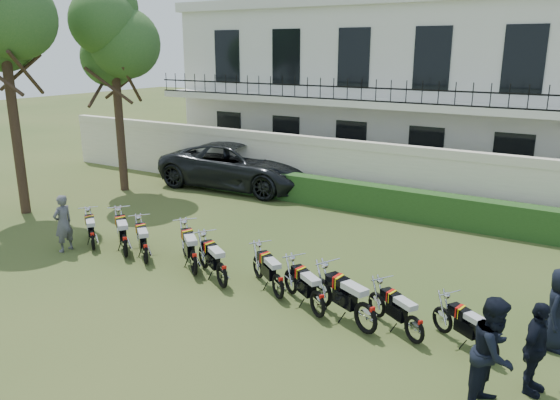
{
  "coord_description": "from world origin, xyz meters",
  "views": [
    {
      "loc": [
        7.39,
        -9.64,
        5.46
      ],
      "look_at": [
        -0.14,
        2.48,
        1.47
      ],
      "focal_mm": 35.0,
      "sensor_mm": 36.0,
      "label": 1
    }
  ],
  "objects": [
    {
      "name": "officer_2",
      "position": [
        6.77,
        -0.84,
        0.8
      ],
      "size": [
        0.55,
        0.99,
        1.6
      ],
      "primitive_type": "imported",
      "rotation": [
        0.0,
        0.0,
        1.39
      ],
      "color": "black",
      "rests_on": "ground"
    },
    {
      "name": "motorcycle_2",
      "position": [
        -2.59,
        -0.21,
        0.47
      ],
      "size": [
        1.52,
        1.22,
        1.01
      ],
      "rotation": [
        0.0,
        0.0,
        0.9
      ],
      "color": "black",
      "rests_on": "ground"
    },
    {
      "name": "suv",
      "position": [
        -5.31,
        7.77,
        0.9
      ],
      "size": [
        6.71,
        3.51,
        1.81
      ],
      "primitive_type": "imported",
      "rotation": [
        0.0,
        0.0,
        1.65
      ],
      "color": "black",
      "rests_on": "ground"
    },
    {
      "name": "motorcycle_8",
      "position": [
        4.65,
        -0.38,
        0.43
      ],
      "size": [
        1.52,
        0.97,
        0.94
      ],
      "rotation": [
        0.0,
        0.0,
        1.02
      ],
      "color": "black",
      "rests_on": "ground"
    },
    {
      "name": "motorcycle_0",
      "position": [
        -4.58,
        -0.25,
        0.44
      ],
      "size": [
        1.47,
        1.1,
        0.96
      ],
      "rotation": [
        0.0,
        0.0,
        0.94
      ],
      "color": "black",
      "rests_on": "ground"
    },
    {
      "name": "motorcycle_7",
      "position": [
        3.72,
        -0.54,
        0.51
      ],
      "size": [
        1.89,
        1.0,
        1.11
      ],
      "rotation": [
        0.0,
        0.0,
        1.14
      ],
      "color": "black",
      "rests_on": "ground"
    },
    {
      "name": "perimeter_wall",
      "position": [
        0.0,
        8.0,
        1.17
      ],
      "size": [
        30.0,
        0.35,
        2.3
      ],
      "color": "#F0E7CA",
      "rests_on": "ground"
    },
    {
      "name": "inspector",
      "position": [
        -5.23,
        -0.66,
        0.8
      ],
      "size": [
        0.41,
        0.6,
        1.61
      ],
      "primitive_type": "imported",
      "rotation": [
        0.0,
        0.0,
        -1.53
      ],
      "color": "slate",
      "rests_on": "ground"
    },
    {
      "name": "building",
      "position": [
        0.0,
        13.96,
        3.71
      ],
      "size": [
        20.4,
        9.6,
        7.4
      ],
      "color": "silver",
      "rests_on": "ground"
    },
    {
      "name": "motorcycle_4",
      "position": [
        0.01,
        -0.32,
        0.48
      ],
      "size": [
        1.69,
        1.09,
        1.05
      ],
      "rotation": [
        0.0,
        0.0,
        1.02
      ],
      "color": "black",
      "rests_on": "ground"
    },
    {
      "name": "officer_3",
      "position": [
        6.94,
        0.89,
        0.79
      ],
      "size": [
        0.67,
        0.87,
        1.59
      ],
      "primitive_type": "imported",
      "rotation": [
        0.0,
        0.0,
        1.34
      ],
      "color": "black",
      "rests_on": "ground"
    },
    {
      "name": "motorcycle_3",
      "position": [
        -1.03,
        -0.11,
        0.51
      ],
      "size": [
        1.61,
        1.36,
        1.1
      ],
      "rotation": [
        0.0,
        0.0,
        0.88
      ],
      "color": "black",
      "rests_on": "ground"
    },
    {
      "name": "officer_1",
      "position": [
        6.25,
        -1.55,
        0.92
      ],
      "size": [
        0.8,
        0.97,
        1.84
      ],
      "primitive_type": "imported",
      "rotation": [
        0.0,
        0.0,
        1.45
      ],
      "color": "black",
      "rests_on": "ground"
    },
    {
      "name": "hedge",
      "position": [
        1.0,
        7.2,
        0.5
      ],
      "size": [
        18.0,
        0.6,
        1.0
      ],
      "primitive_type": "cube",
      "color": "#1C3F16",
      "rests_on": "ground"
    },
    {
      "name": "motorcycle_9",
      "position": [
        5.96,
        -0.3,
        0.42
      ],
      "size": [
        1.47,
        0.96,
        0.92
      ],
      "rotation": [
        0.0,
        0.0,
        1.01
      ],
      "color": "black",
      "rests_on": "ground"
    },
    {
      "name": "motorcycle_5",
      "position": [
        1.43,
        -0.12,
        0.46
      ],
      "size": [
        1.54,
        1.11,
        0.99
      ],
      "rotation": [
        0.0,
        0.0,
        0.96
      ],
      "color": "black",
      "rests_on": "ground"
    },
    {
      "name": "ground",
      "position": [
        0.0,
        0.0,
        0.0
      ],
      "size": [
        100.0,
        100.0,
        0.0
      ],
      "primitive_type": "plane",
      "color": "#364E1F",
      "rests_on": "ground"
    },
    {
      "name": "tree_west_near",
      "position": [
        -8.96,
        5.0,
        5.89
      ],
      "size": [
        3.4,
        3.2,
        7.9
      ],
      "color": "#473323",
      "rests_on": "ground"
    },
    {
      "name": "motorcycle_6",
      "position": [
        2.6,
        -0.43,
        0.46
      ],
      "size": [
        1.59,
        1.06,
        1.0
      ],
      "rotation": [
        0.0,
        0.0,
        1.0
      ],
      "color": "black",
      "rests_on": "ground"
    },
    {
      "name": "tree_west_mid",
      "position": [
        -9.46,
        1.0,
        6.67
      ],
      "size": [
        3.4,
        3.2,
        8.82
      ],
      "color": "#473323",
      "rests_on": "ground"
    },
    {
      "name": "motorcycle_1",
      "position": [
        -3.39,
        -0.16,
        0.5
      ],
      "size": [
        1.65,
        1.28,
        1.09
      ],
      "rotation": [
        0.0,
        0.0,
        0.92
      ],
      "color": "black",
      "rests_on": "ground"
    }
  ]
}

